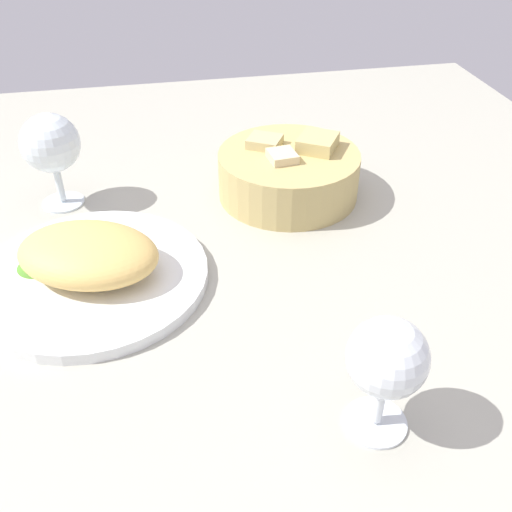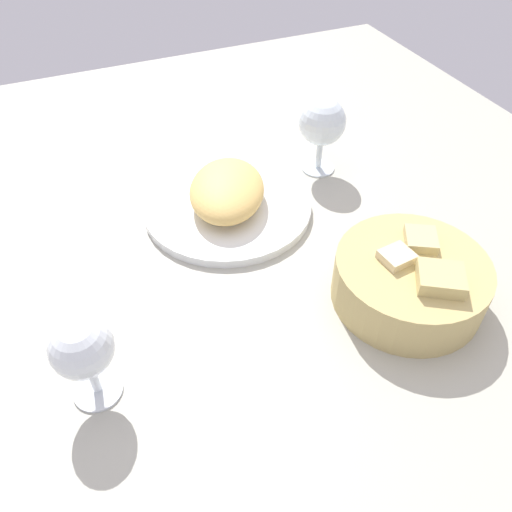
{
  "view_description": "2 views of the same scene",
  "coord_description": "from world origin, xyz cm",
  "px_view_note": "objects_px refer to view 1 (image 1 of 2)",
  "views": [
    {
      "loc": [
        0.34,
        -50.84,
        42.68
      ],
      "look_at": [
        10.28,
        -0.58,
        5.03
      ],
      "focal_mm": 40.81,
      "sensor_mm": 36.0,
      "label": 1
    },
    {
      "loc": [
        52.98,
        -16.46,
        51.95
      ],
      "look_at": [
        8.71,
        2.53,
        5.6
      ],
      "focal_mm": 35.92,
      "sensor_mm": 36.0,
      "label": 2
    }
  ],
  "objects_px": {
    "plate": "(90,277)",
    "wine_glass_far": "(48,146)",
    "bread_basket": "(287,173)",
    "wine_glass_near": "(383,363)"
  },
  "relations": [
    {
      "from": "plate",
      "to": "wine_glass_far",
      "type": "bearing_deg",
      "value": 103.83
    },
    {
      "from": "bread_basket",
      "to": "wine_glass_far",
      "type": "height_order",
      "value": "wine_glass_far"
    },
    {
      "from": "wine_glass_near",
      "to": "wine_glass_far",
      "type": "bearing_deg",
      "value": 123.81
    },
    {
      "from": "bread_basket",
      "to": "wine_glass_near",
      "type": "height_order",
      "value": "wine_glass_near"
    },
    {
      "from": "plate",
      "to": "wine_glass_near",
      "type": "distance_m",
      "value": 0.37
    },
    {
      "from": "bread_basket",
      "to": "plate",
      "type": "bearing_deg",
      "value": -150.73
    },
    {
      "from": "bread_basket",
      "to": "wine_glass_near",
      "type": "relative_size",
      "value": 1.68
    },
    {
      "from": "plate",
      "to": "bread_basket",
      "type": "relative_size",
      "value": 1.35
    },
    {
      "from": "bread_basket",
      "to": "wine_glass_near",
      "type": "bearing_deg",
      "value": -92.83
    },
    {
      "from": "wine_glass_near",
      "to": "plate",
      "type": "bearing_deg",
      "value": 134.52
    }
  ]
}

